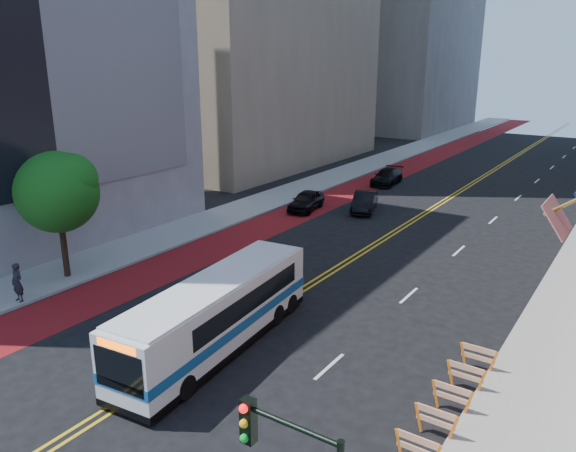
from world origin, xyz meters
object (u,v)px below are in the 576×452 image
(street_tree, at_px, (58,189))
(car_a, at_px, (306,201))
(car_b, at_px, (364,202))
(transit_bus, at_px, (218,312))
(car_c, at_px, (387,177))
(pedestrian, at_px, (17,283))

(street_tree, bearing_deg, car_a, 80.21)
(car_b, bearing_deg, transit_bus, -97.35)
(car_a, bearing_deg, car_c, 73.11)
(car_b, xyz_separation_m, pedestrian, (-6.28, -24.39, 0.36))
(car_c, xyz_separation_m, pedestrian, (-3.84, -34.01, 0.41))
(transit_bus, distance_m, car_c, 32.60)
(street_tree, distance_m, car_c, 31.32)
(transit_bus, bearing_deg, street_tree, 168.72)
(car_b, bearing_deg, pedestrian, -122.98)
(street_tree, xyz_separation_m, car_c, (4.68, 30.68, -4.21))
(street_tree, height_order, pedestrian, street_tree)
(car_b, distance_m, pedestrian, 25.19)
(car_a, xyz_separation_m, pedestrian, (-2.41, -22.17, 0.36))
(car_c, bearing_deg, transit_bus, -83.64)
(transit_bus, bearing_deg, car_c, 96.71)
(transit_bus, relative_size, car_b, 2.43)
(street_tree, distance_m, car_a, 19.56)
(street_tree, relative_size, car_c, 1.39)
(car_a, xyz_separation_m, car_c, (1.43, 11.85, -0.04))
(street_tree, xyz_separation_m, car_a, (3.25, 18.83, -4.17))
(pedestrian, bearing_deg, transit_bus, 10.46)
(car_a, relative_size, car_b, 0.97)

